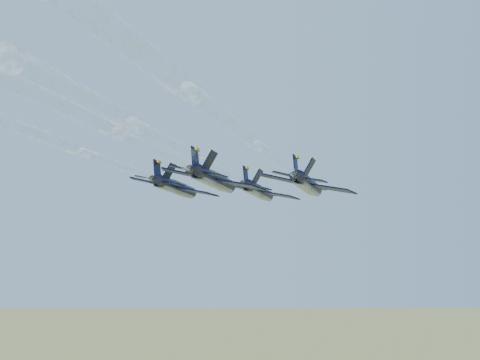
{
  "coord_description": "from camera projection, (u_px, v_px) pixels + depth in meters",
  "views": [
    {
      "loc": [
        -2.92,
        -117.04,
        99.66
      ],
      "look_at": [
        3.98,
        -1.79,
        108.23
      ],
      "focal_mm": 55.0,
      "sensor_mm": 36.0,
      "label": 1
    }
  ],
  "objects": [
    {
      "name": "jet_right",
      "position": [
        308.0,
        184.0,
        110.49
      ],
      "size": [
        14.14,
        19.56,
        4.99
      ],
      "rotation": [
        0.0,
        0.21,
        -0.33
      ],
      "color": "black"
    },
    {
      "name": "jet_lead",
      "position": [
        259.0,
        191.0,
        127.73
      ],
      "size": [
        14.14,
        19.56,
        4.99
      ],
      "rotation": [
        0.0,
        0.21,
        -0.33
      ],
      "color": "black"
    },
    {
      "name": "smoke_trail_lead",
      "position": [
        58.0,
        144.0,
        61.25
      ],
      "size": [
        32.29,
        89.11,
        2.85
      ],
      "rotation": [
        0.0,
        0.21,
        -0.33
      ],
      "color": "white"
    },
    {
      "name": "jet_left",
      "position": [
        176.0,
        187.0,
        117.46
      ],
      "size": [
        14.14,
        19.56,
        4.99
      ],
      "rotation": [
        0.0,
        0.21,
        -0.33
      ],
      "color": "black"
    },
    {
      "name": "smoke_trail_right",
      "position": [
        103.0,
        108.0,
        44.01
      ],
      "size": [
        32.29,
        89.11,
        2.85
      ],
      "rotation": [
        0.0,
        0.21,
        -0.33
      ],
      "color": "white"
    },
    {
      "name": "jet_slot",
      "position": [
        215.0,
        180.0,
        101.01
      ],
      "size": [
        14.14,
        19.56,
        4.99
      ],
      "rotation": [
        0.0,
        0.21,
        -0.33
      ],
      "color": "black"
    }
  ]
}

